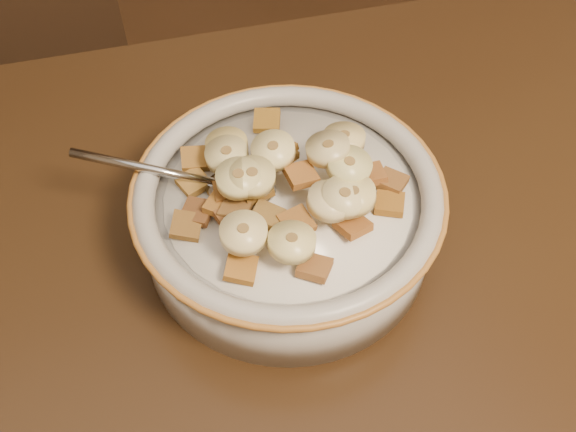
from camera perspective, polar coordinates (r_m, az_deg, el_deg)
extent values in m
cylinder|color=#ADABA7|center=(0.48, 0.00, -0.31)|extent=(0.22, 0.22, 0.05)
cylinder|color=silver|center=(0.46, 0.00, 1.68)|extent=(0.18, 0.18, 0.00)
ellipsoid|color=#A0A0A0|center=(0.46, -4.24, 2.49)|extent=(0.06, 0.06, 0.01)
cube|color=brown|center=(0.44, 1.18, 3.66)|extent=(0.02, 0.02, 0.01)
cube|color=brown|center=(0.43, -4.91, -0.20)|extent=(0.02, 0.02, 0.01)
cube|color=olive|center=(0.50, -1.89, 8.49)|extent=(0.03, 0.03, 0.01)
cube|color=brown|center=(0.44, -9.03, -0.86)|extent=(0.03, 0.03, 0.01)
cube|color=brown|center=(0.47, -0.71, 5.49)|extent=(0.03, 0.03, 0.01)
cube|color=brown|center=(0.44, -5.90, 1.01)|extent=(0.03, 0.03, 0.01)
cube|color=brown|center=(0.46, 9.03, 1.10)|extent=(0.03, 0.03, 0.01)
cube|color=brown|center=(0.43, -1.85, 0.02)|extent=(0.03, 0.03, 0.01)
cube|color=brown|center=(0.47, 9.19, 3.07)|extent=(0.03, 0.03, 0.01)
cube|color=olive|center=(0.47, -8.40, 2.99)|extent=(0.03, 0.03, 0.01)
cube|color=#95521C|center=(0.42, 0.75, -0.60)|extent=(0.02, 0.02, 0.01)
cube|color=brown|center=(0.44, -2.84, 2.44)|extent=(0.02, 0.02, 0.01)
cube|color=#91521D|center=(0.42, -4.21, -4.66)|extent=(0.03, 0.03, 0.01)
cube|color=brown|center=(0.48, -8.27, 5.05)|extent=(0.02, 0.02, 0.01)
cube|color=brown|center=(0.45, -8.07, 0.37)|extent=(0.03, 0.03, 0.01)
cube|color=brown|center=(0.47, 7.34, 3.70)|extent=(0.02, 0.02, 0.01)
cube|color=brown|center=(0.47, -0.77, 5.93)|extent=(0.03, 0.03, 0.01)
cube|color=#965A2B|center=(0.44, 5.78, -0.82)|extent=(0.03, 0.03, 0.01)
cube|color=brown|center=(0.43, -4.63, 0.67)|extent=(0.03, 0.03, 0.01)
cube|color=brown|center=(0.46, -1.56, 5.49)|extent=(0.03, 0.03, 0.01)
cube|color=brown|center=(0.42, 2.38, -4.59)|extent=(0.03, 0.03, 0.01)
cube|color=brown|center=(0.45, -5.30, 2.20)|extent=(0.02, 0.02, 0.01)
cylinder|color=#FFE7A2|center=(0.43, 3.77, 1.33)|extent=(0.04, 0.04, 0.02)
cylinder|color=#FFF1AC|center=(0.43, 5.05, 1.69)|extent=(0.04, 0.04, 0.01)
cylinder|color=#FFE5AA|center=(0.41, -3.97, -1.51)|extent=(0.04, 0.04, 0.01)
cylinder|color=#F3DA88|center=(0.48, 5.02, 6.86)|extent=(0.04, 0.04, 0.01)
cylinder|color=beige|center=(0.43, -3.18, 3.50)|extent=(0.04, 0.04, 0.01)
cylinder|color=#CCBF77|center=(0.43, -4.41, 3.36)|extent=(0.04, 0.04, 0.01)
cylinder|color=#F7E49C|center=(0.45, -1.33, 5.84)|extent=(0.03, 0.03, 0.02)
cylinder|color=#F6E998|center=(0.41, 0.35, -2.33)|extent=(0.04, 0.04, 0.01)
cylinder|color=#F5EA93|center=(0.44, 5.47, 4.45)|extent=(0.04, 0.04, 0.02)
cylinder|color=#CEBB86|center=(0.46, -5.46, 5.42)|extent=(0.04, 0.04, 0.01)
cylinder|color=#FFE57C|center=(0.43, 5.80, 1.83)|extent=(0.04, 0.04, 0.02)
cylinder|color=#D2BA7B|center=(0.45, 3.58, 5.98)|extent=(0.03, 0.03, 0.02)
cylinder|color=#EACA7B|center=(0.47, -5.47, 6.23)|extent=(0.03, 0.03, 0.01)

